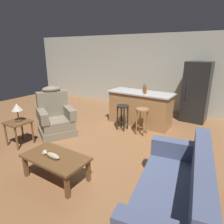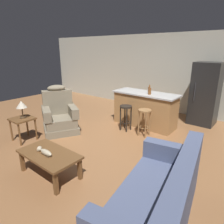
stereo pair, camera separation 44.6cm
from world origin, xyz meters
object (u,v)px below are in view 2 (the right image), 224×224
(bar_stool_right, at_px, (144,118))
(refrigerator, at_px, (205,94))
(recliner_near_lamp, at_px, (60,116))
(kitchen_island, at_px, (145,109))
(bar_stool_left, at_px, (126,113))
(bottle_short_amber, at_px, (149,89))
(bottle_tall_green, at_px, (150,91))
(couch, at_px, (158,200))
(coffee_table, at_px, (49,156))
(fish_figurine, at_px, (45,152))
(end_table, at_px, (23,122))
(table_lamp, at_px, (21,105))

(bar_stool_right, xyz_separation_m, refrigerator, (0.88, 1.83, 0.41))
(recliner_near_lamp, relative_size, kitchen_island, 0.67)
(bar_stool_left, height_order, bottle_short_amber, bottle_short_amber)
(bottle_short_amber, bearing_deg, bottle_tall_green, -58.42)
(bar_stool_left, distance_m, bottle_short_amber, 0.96)
(couch, xyz_separation_m, bar_stool_left, (-2.05, 2.22, 0.13))
(bar_stool_left, xyz_separation_m, bottle_short_amber, (0.25, 0.74, 0.56))
(bar_stool_left, relative_size, bottle_tall_green, 2.86)
(coffee_table, distance_m, bar_stool_left, 2.47)
(recliner_near_lamp, relative_size, bottle_short_amber, 5.62)
(recliner_near_lamp, bearing_deg, bottle_short_amber, 79.06)
(kitchen_island, distance_m, bottle_short_amber, 0.56)
(recliner_near_lamp, bearing_deg, coffee_table, -12.63)
(refrigerator, relative_size, bottle_tall_green, 7.40)
(refrigerator, xyz_separation_m, bottle_short_amber, (-1.19, -1.09, 0.15))
(fish_figurine, distance_m, bar_stool_left, 2.53)
(fish_figurine, bearing_deg, bottle_tall_green, 85.22)
(recliner_near_lamp, xyz_separation_m, bottle_short_amber, (1.59, 1.87, 0.61))
(recliner_near_lamp, height_order, refrigerator, refrigerator)
(end_table, height_order, bar_stool_right, bar_stool_right)
(table_lamp, bearing_deg, bottle_tall_green, 53.10)
(fish_figurine, relative_size, end_table, 0.61)
(coffee_table, bearing_deg, bottle_short_amber, 88.17)
(table_lamp, distance_m, bar_stool_right, 2.92)
(kitchen_island, bearing_deg, coffee_table, -91.12)
(coffee_table, xyz_separation_m, fish_figurine, (-0.01, -0.06, 0.10))
(coffee_table, bearing_deg, fish_figurine, -102.45)
(coffee_table, height_order, bar_stool_right, bar_stool_right)
(kitchen_island, relative_size, bar_stool_left, 2.65)
(bottle_short_amber, bearing_deg, refrigerator, 42.59)
(recliner_near_lamp, xyz_separation_m, refrigerator, (2.78, 2.96, 0.46))
(end_table, bearing_deg, bar_stool_right, 44.49)
(bottle_short_amber, bearing_deg, bar_stool_right, -67.16)
(table_lamp, xyz_separation_m, kitchen_island, (1.72, 2.65, -0.39))
(kitchen_island, height_order, bottle_short_amber, bottle_short_amber)
(recliner_near_lamp, bearing_deg, refrigerator, 76.26)
(bar_stool_left, bearing_deg, end_table, -126.57)
(coffee_table, bearing_deg, table_lamp, 164.77)
(refrigerator, bearing_deg, bottle_short_amber, -137.41)
(bar_stool_left, relative_size, bar_stool_right, 1.00)
(coffee_table, relative_size, bar_stool_right, 1.62)
(coffee_table, height_order, bottle_tall_green, bottle_tall_green)
(bar_stool_left, relative_size, refrigerator, 0.39)
(end_table, relative_size, refrigerator, 0.32)
(bottle_tall_green, bearing_deg, couch, -58.71)
(table_lamp, height_order, bar_stool_left, table_lamp)
(coffee_table, distance_m, bottle_short_amber, 3.27)
(table_lamp, bearing_deg, bottle_short_amber, 57.42)
(couch, xyz_separation_m, table_lamp, (-3.56, 0.21, 0.53))
(bar_stool_left, bearing_deg, recliner_near_lamp, -139.73)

